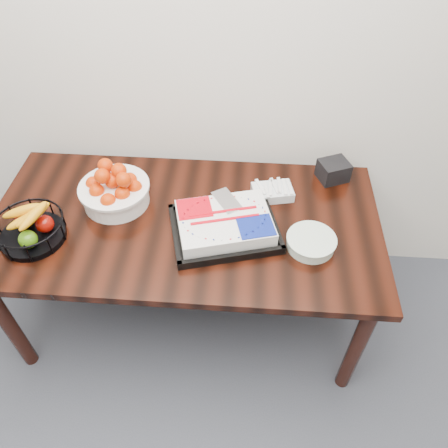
# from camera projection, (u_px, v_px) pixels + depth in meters

# --- Properties ---
(table) EXTENTS (1.80, 0.90, 0.75)m
(table) POSITION_uv_depth(u_px,v_px,m) (185.00, 233.00, 2.07)
(table) COLOR black
(table) RESTS_ON ground
(cake_tray) EXTENTS (0.54, 0.47, 0.10)m
(cake_tray) POSITION_uv_depth(u_px,v_px,m) (225.00, 225.00, 1.92)
(cake_tray) COLOR black
(cake_tray) RESTS_ON table
(tangerine_bowl) EXTENTS (0.33, 0.33, 0.21)m
(tangerine_bowl) POSITION_uv_depth(u_px,v_px,m) (114.00, 188.00, 2.03)
(tangerine_bowl) COLOR white
(tangerine_bowl) RESTS_ON table
(fruit_basket) EXTENTS (0.30, 0.30, 0.16)m
(fruit_basket) POSITION_uv_depth(u_px,v_px,m) (30.00, 228.00, 1.88)
(fruit_basket) COLOR black
(fruit_basket) RESTS_ON table
(plate_stack) EXTENTS (0.21, 0.21, 0.05)m
(plate_stack) POSITION_uv_depth(u_px,v_px,m) (311.00, 242.00, 1.88)
(plate_stack) COLOR white
(plate_stack) RESTS_ON table
(fork_bag) EXTENTS (0.21, 0.16, 0.06)m
(fork_bag) POSITION_uv_depth(u_px,v_px,m) (272.00, 192.00, 2.10)
(fork_bag) COLOR silver
(fork_bag) RESTS_ON table
(napkin_box) EXTENTS (0.17, 0.16, 0.10)m
(napkin_box) POSITION_uv_depth(u_px,v_px,m) (333.00, 170.00, 2.18)
(napkin_box) COLOR black
(napkin_box) RESTS_ON table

